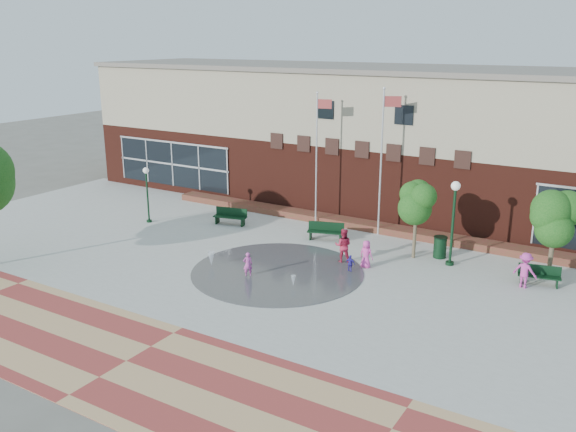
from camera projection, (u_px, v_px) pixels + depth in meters
The scene contains 23 objects.
ground at pixel (242, 293), 27.25m from camera, with size 120.00×120.00×0.00m, color #666056.
plaza_concrete at pixel (288, 266), 30.53m from camera, with size 46.00×18.00×0.01m, color #A8A8A0.
paver_band at pixel (126, 361), 21.52m from camera, with size 46.00×6.00×0.01m, color #98342F.
splash_pad at pixel (277, 272), 29.71m from camera, with size 8.40×8.40×0.01m, color #383A3D.
library_building at pixel (394, 137), 40.26m from camera, with size 44.40×10.40×9.20m.
flower_bed at pixel (353, 227), 36.76m from camera, with size 26.00×1.20×0.40m, color maroon.
flagpole_left at pixel (317, 153), 35.93m from camera, with size 0.92×0.28×8.02m.
flagpole_right at pixel (382, 155), 34.01m from camera, with size 0.96×0.49×8.42m.
lamp_left at pixel (147, 189), 37.08m from camera, with size 0.37×0.37×3.46m.
lamp_right at pixel (454, 214), 29.86m from camera, with size 0.46×0.46×4.32m.
bench_left at pixel (230, 220), 37.07m from camera, with size 2.12×0.98×1.03m.
bench_mid at pixel (326, 235), 34.24m from camera, with size 2.11×1.17×1.02m.
bench_right at pixel (539, 279), 28.02m from camera, with size 1.93×0.89×0.94m.
trash_can at pixel (440, 247), 31.46m from camera, with size 0.70×0.70×1.15m.
tree_mid at pixel (417, 201), 30.72m from camera, with size 2.51×2.51×4.23m.
tree_small_right at pixel (556, 217), 28.25m from camera, with size 2.41×2.41×4.12m.
water_jet_a at pixel (212, 266), 30.48m from camera, with size 0.37×0.37×0.72m, color white.
water_jet_b at pixel (293, 287), 27.98m from camera, with size 0.23×0.23×0.51m, color white.
child_splash at pixel (248, 264), 29.02m from camera, with size 0.44×0.29×1.21m, color #C547A5.
adult_red at pixel (343, 246), 30.79m from camera, with size 0.86×0.67×1.77m, color #B72341.
adult_pink at pixel (366, 254), 30.10m from camera, with size 0.69×0.45×1.40m, color #EE42AD.
child_blue at pixel (350, 264), 29.59m from camera, with size 0.51×0.21×0.87m, color #3527A9.
person_bench at pixel (525, 270), 27.63m from camera, with size 1.08×0.62×1.67m, color #C4389C.
Camera 1 is at (14.87, -20.41, 11.02)m, focal length 38.00 mm.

